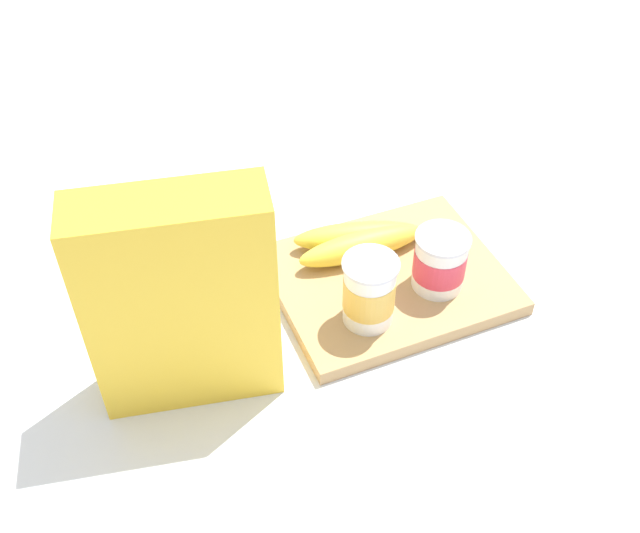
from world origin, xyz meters
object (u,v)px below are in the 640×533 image
object	(u,v)px
yogurt_cup_back	(369,292)
yogurt_cup_front	(440,261)
cereal_box	(181,302)
banana_bunch	(360,241)
cutting_board	(388,280)

from	to	relation	value
yogurt_cup_back	yogurt_cup_front	bearing A→B (deg)	-169.77
cereal_box	yogurt_cup_back	xyz separation A→B (m)	(-0.22, 0.00, -0.07)
yogurt_cup_front	banana_bunch	size ratio (longest dim) A/B	0.44
cutting_board	cereal_box	bearing A→B (deg)	11.44
yogurt_cup_front	yogurt_cup_back	world-z (taller)	yogurt_cup_back
cutting_board	cereal_box	size ratio (longest dim) A/B	1.08
yogurt_cup_front	yogurt_cup_back	distance (m)	0.11
cutting_board	cereal_box	world-z (taller)	cereal_box
yogurt_cup_back	banana_bunch	distance (m)	0.12
yogurt_cup_front	cereal_box	bearing A→B (deg)	2.98
cutting_board	yogurt_cup_front	bearing A→B (deg)	141.22
cutting_board	banana_bunch	bearing A→B (deg)	-73.54
yogurt_cup_front	banana_bunch	world-z (taller)	yogurt_cup_front
yogurt_cup_front	yogurt_cup_back	bearing A→B (deg)	10.23
cutting_board	yogurt_cup_front	distance (m)	0.08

